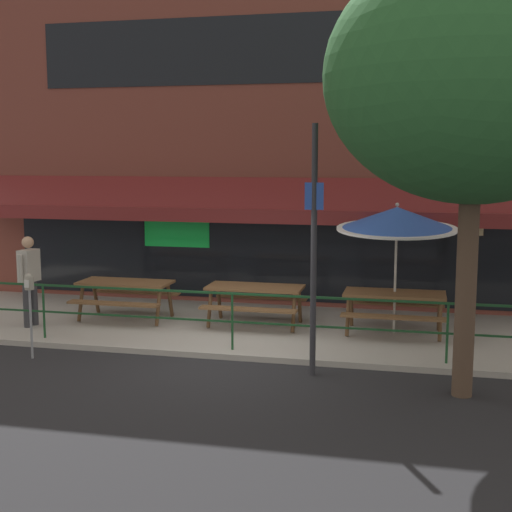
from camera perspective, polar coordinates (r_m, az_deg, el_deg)
ground_plane at (r=11.73m, az=-2.28°, el=-8.34°), size 120.00×120.00×0.00m
patio_deck at (r=13.59m, az=-0.03°, el=-5.82°), size 15.00×4.00×0.10m
restaurant_building at (r=15.37m, az=1.89°, el=10.19°), size 15.00×1.60×7.82m
patio_railing at (r=11.81m, az=-1.91°, el=-4.22°), size 13.84×0.04×0.97m
picnic_table_left at (r=14.20m, az=-10.40°, el=-2.64°), size 1.80×1.42×0.76m
picnic_table_centre at (r=13.47m, az=-0.07°, el=-3.08°), size 1.80×1.42×0.76m
picnic_table_right at (r=13.09m, az=11.01°, el=-3.56°), size 1.80×1.42×0.76m
patio_umbrella_right at (r=12.97m, az=11.20°, el=2.91°), size 2.14×2.14×2.38m
pedestrian_walking at (r=14.05m, az=-17.68°, el=-1.55°), size 0.28×0.62×1.71m
parking_meter_near at (r=12.14m, az=-17.67°, el=-2.59°), size 0.15×0.16×1.42m
street_sign_pole at (r=10.59m, az=4.64°, el=0.62°), size 0.28×0.09×3.77m
street_tree_curbside at (r=9.97m, az=17.88°, el=14.95°), size 3.99×3.59×6.65m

